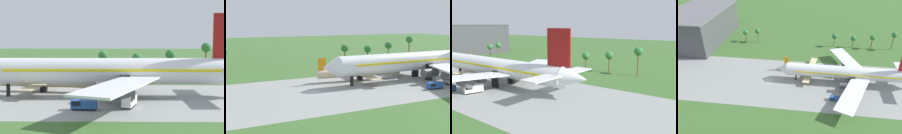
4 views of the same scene
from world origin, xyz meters
The scene contains 5 objects.
jet_airliner centered at (41.98, 2.66, 6.30)m, with size 74.46×62.83×20.50m.
regional_aircraft centered at (21.60, 9.86, 2.73)m, with size 30.59×27.65×8.30m.
fuel_truck centered at (43.99, -9.86, 1.53)m, with size 3.53×6.15×2.86m.
terminal_building centered at (-61.31, 47.13, 11.05)m, with size 36.72×61.20×22.07m.
palm_tree_row centered at (29.44, 47.63, 7.82)m, with size 105.58×3.60×12.36m.
Camera 3 is at (113.98, -52.22, 21.48)m, focal length 40.00 mm.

